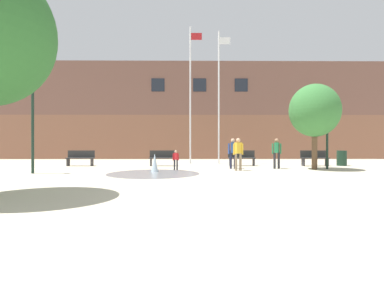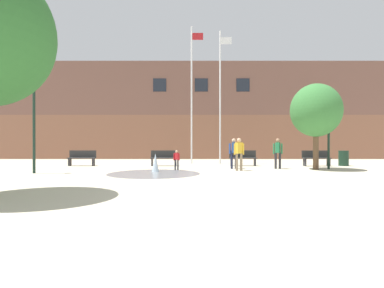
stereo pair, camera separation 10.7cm
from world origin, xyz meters
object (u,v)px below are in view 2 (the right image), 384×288
(adult_in_red, at_px, (233,151))
(street_tree_near_building, at_px, (315,111))
(park_bench_far_right, at_px, (315,158))
(park_bench_far_left, at_px, (81,158))
(lamp_post_left_lane, at_px, (33,112))
(park_bench_left_of_flagpoles, at_px, (163,158))
(park_bench_near_trashcan, at_px, (242,158))
(lamp_post_right_lane, at_px, (328,118))
(teen_by_trashcan, at_px, (277,151))
(flagpole_right, at_px, (220,94))
(child_with_pink_shirt, at_px, (176,158))
(adult_watching, at_px, (238,152))
(trash_can, at_px, (342,158))
(flagpole_left, at_px, (191,91))

(adult_in_red, bearing_deg, street_tree_near_building, 94.62)
(park_bench_far_right, xyz_separation_m, street_tree_near_building, (-0.99, -2.35, 2.52))
(park_bench_far_left, xyz_separation_m, lamp_post_left_lane, (-0.52, -4.41, 2.26))
(lamp_post_left_lane, bearing_deg, park_bench_far_right, 16.48)
(park_bench_far_left, xyz_separation_m, park_bench_left_of_flagpoles, (4.88, -0.01, 0.00))
(park_bench_near_trashcan, distance_m, park_bench_far_right, 4.28)
(lamp_post_right_lane, bearing_deg, street_tree_near_building, -162.56)
(teen_by_trashcan, xyz_separation_m, street_tree_near_building, (1.82, -0.42, 2.07))
(park_bench_far_right, relative_size, flagpole_right, 0.19)
(street_tree_near_building, bearing_deg, teen_by_trashcan, 166.92)
(park_bench_far_left, xyz_separation_m, flagpole_right, (8.39, 1.67, 4.08))
(child_with_pink_shirt, height_order, flagpole_right, flagpole_right)
(adult_in_red, distance_m, flagpole_right, 5.23)
(adult_watching, bearing_deg, trash_can, -10.63)
(trash_can, xyz_separation_m, street_tree_near_building, (-2.66, -2.46, 2.55))
(park_bench_left_of_flagpoles, bearing_deg, flagpole_left, 45.47)
(park_bench_near_trashcan, xyz_separation_m, trash_can, (5.95, -0.08, -0.03))
(street_tree_near_building, bearing_deg, park_bench_left_of_flagpoles, 162.60)
(flagpole_left, height_order, street_tree_near_building, flagpole_left)
(trash_can, height_order, street_tree_near_building, street_tree_near_building)
(park_bench_near_trashcan, bearing_deg, lamp_post_left_lane, -156.24)
(trash_can, relative_size, street_tree_near_building, 0.21)
(teen_by_trashcan, relative_size, street_tree_near_building, 0.36)
(flagpole_left, height_order, lamp_post_left_lane, flagpole_left)
(park_bench_left_of_flagpoles, height_order, lamp_post_right_lane, lamp_post_right_lane)
(teen_by_trashcan, relative_size, flagpole_left, 0.18)
(park_bench_far_right, distance_m, lamp_post_left_lane, 15.14)
(teen_by_trashcan, distance_m, trash_can, 4.95)
(teen_by_trashcan, height_order, flagpole_left, flagpole_left)
(park_bench_far_right, distance_m, child_with_pink_shirt, 8.51)
(park_bench_far_left, bearing_deg, flagpole_right, 11.26)
(park_bench_far_left, xyz_separation_m, park_bench_near_trashcan, (9.56, 0.03, 0.00))
(park_bench_near_trashcan, bearing_deg, flagpole_left, 151.54)
(child_with_pink_shirt, xyz_separation_m, lamp_post_right_lane, (7.85, 0.57, 2.09))
(park_bench_near_trashcan, height_order, adult_in_red, adult_in_red)
(lamp_post_right_lane, distance_m, street_tree_near_building, 0.87)
(adult_in_red, height_order, trash_can, adult_in_red)
(teen_by_trashcan, bearing_deg, lamp_post_right_lane, -64.42)
(teen_by_trashcan, relative_size, lamp_post_left_lane, 0.38)
(park_bench_far_right, distance_m, adult_in_red, 5.48)
(park_bench_far_left, bearing_deg, flagpole_left, 14.33)
(adult_in_red, xyz_separation_m, lamp_post_left_lane, (-9.24, -2.33, 1.80))
(lamp_post_right_lane, bearing_deg, flagpole_right, 142.99)
(park_bench_near_trashcan, distance_m, lamp_post_right_lane, 5.15)
(adult_watching, bearing_deg, child_with_pink_shirt, 138.16)
(child_with_pink_shirt, bearing_deg, flagpole_left, -62.57)
(adult_watching, xyz_separation_m, lamp_post_left_lane, (-9.34, -1.24, 1.80))
(adult_in_red, bearing_deg, lamp_post_right_lane, 98.35)
(park_bench_left_of_flagpoles, height_order, child_with_pink_shirt, child_with_pink_shirt)
(park_bench_left_of_flagpoles, relative_size, flagpole_left, 0.18)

